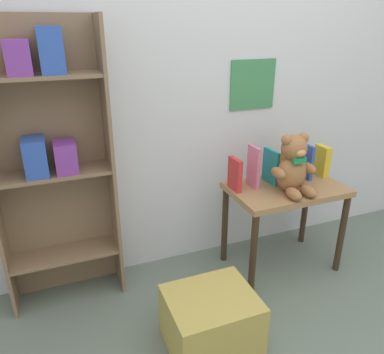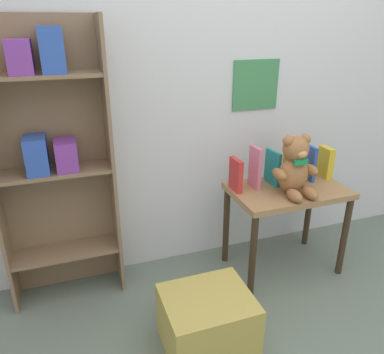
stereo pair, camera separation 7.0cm
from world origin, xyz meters
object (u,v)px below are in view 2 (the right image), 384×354
book_standing_teal (273,168)px  storage_bin (207,321)px  book_standing_blue (309,163)px  display_table (287,201)px  teddy_bear (295,168)px  book_standing_yellow (325,162)px  book_standing_red (236,175)px  bookshelf_side (52,154)px  book_standing_pink (255,168)px  book_standing_orange (290,166)px

book_standing_teal → storage_bin: bearing=-142.4°
book_standing_blue → book_standing_teal: bearing=177.9°
book_standing_blue → storage_bin: 1.15m
display_table → teddy_bear: teddy_bear is taller
book_standing_blue → book_standing_yellow: book_standing_blue is taller
book_standing_red → book_standing_blue: book_standing_blue is taller
bookshelf_side → display_table: bookshelf_side is taller
display_table → teddy_bear: 0.25m
bookshelf_side → teddy_bear: bearing=-13.4°
book_standing_red → book_standing_blue: (0.50, -0.00, 0.01)m
book_standing_red → teddy_bear: bearing=-28.0°
teddy_bear → book_standing_teal: size_ratio=1.65×
bookshelf_side → book_standing_teal: 1.26m
display_table → book_standing_yellow: bearing=14.6°
teddy_bear → book_standing_red: size_ratio=1.79×
bookshelf_side → book_standing_pink: bearing=-8.0°
display_table → book_standing_red: (-0.31, 0.08, 0.18)m
display_table → book_standing_orange: 0.22m
book_standing_yellow → book_standing_orange: bearing=178.7°
storage_bin → display_table: bearing=32.7°
book_standing_pink → book_standing_teal: (0.13, 0.01, -0.02)m
teddy_bear → book_standing_blue: 0.26m
book_standing_teal → storage_bin: (-0.63, -0.53, -0.52)m
book_standing_yellow → storage_bin: bearing=-150.6°
display_table → book_standing_yellow: size_ratio=3.53×
book_standing_teal → book_standing_blue: 0.25m
storage_bin → book_standing_orange: bearing=35.6°
book_standing_orange → book_standing_yellow: book_standing_yellow is taller
display_table → book_standing_teal: 0.22m
book_standing_pink → teddy_bear: bearing=-42.3°
display_table → book_standing_orange: book_standing_orange is taller
book_standing_teal → book_standing_blue: bearing=-6.6°
display_table → book_standing_orange: (0.06, 0.10, 0.18)m
bookshelf_side → book_standing_red: size_ratio=7.87×
display_table → teddy_bear: (-0.02, -0.07, 0.24)m
teddy_bear → book_standing_orange: 0.19m
book_standing_yellow → display_table: bearing=-163.5°
book_standing_teal → book_standing_blue: (0.25, -0.02, 0.00)m
bookshelf_side → book_standing_red: (0.99, -0.16, -0.19)m
book_standing_orange → storage_bin: 1.06m
teddy_bear → book_standing_teal: bearing=106.0°
book_standing_orange → storage_bin: bearing=-142.5°
bookshelf_side → book_standing_orange: bearing=-6.0°
teddy_bear → book_standing_yellow: bearing=24.3°
book_standing_pink → book_standing_yellow: 0.50m
display_table → teddy_bear: bearing=-104.3°
display_table → book_standing_blue: size_ratio=3.13×
book_standing_pink → book_standing_orange: size_ratio=1.30×
book_standing_yellow → storage_bin: 1.25m
book_standing_pink → storage_bin: book_standing_pink is taller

